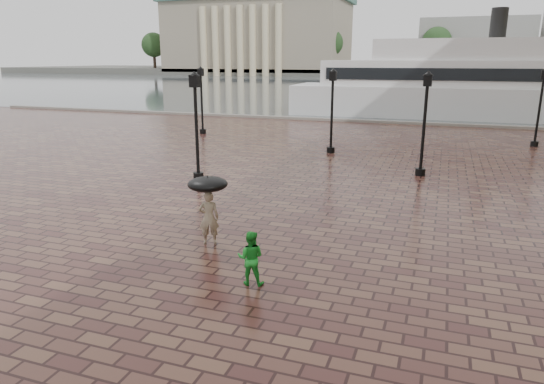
{
  "coord_description": "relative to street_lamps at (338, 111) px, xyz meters",
  "views": [
    {
      "loc": [
        3.8,
        -8.13,
        5.04
      ],
      "look_at": [
        -0.61,
        4.31,
        1.4
      ],
      "focal_mm": 32.0,
      "sensor_mm": 36.0,
      "label": 1
    }
  ],
  "objects": [
    {
      "name": "adult_pedestrian",
      "position": [
        -0.53,
        -14.26,
        -1.56
      ],
      "size": [
        0.66,
        0.57,
        1.54
      ],
      "primitive_type": "imported",
      "rotation": [
        0.0,
        0.0,
        3.57
      ],
      "color": "gray",
      "rests_on": "ground"
    },
    {
      "name": "street_lamps",
      "position": [
        0.0,
        0.0,
        0.0
      ],
      "size": [
        21.44,
        14.44,
        4.4
      ],
      "color": "black",
      "rests_on": "ground"
    },
    {
      "name": "quay_edge",
      "position": [
        1.6,
        14.4,
        -2.33
      ],
      "size": [
        80.0,
        0.6,
        0.3
      ],
      "primitive_type": "cube",
      "color": "slate",
      "rests_on": "ground"
    },
    {
      "name": "far_trees",
      "position": [
        1.6,
        120.4,
        7.09
      ],
      "size": [
        188.0,
        8.0,
        13.5
      ],
      "color": "#2D2119",
      "rests_on": "ground"
    },
    {
      "name": "umbrella",
      "position": [
        -0.53,
        -14.26,
        -0.59
      ],
      "size": [
        1.1,
        1.1,
        1.1
      ],
      "color": "black",
      "rests_on": "ground"
    },
    {
      "name": "ground",
      "position": [
        1.6,
        -17.6,
        -2.33
      ],
      "size": [
        300.0,
        300.0,
        0.0
      ],
      "primitive_type": "plane",
      "color": "#381B19",
      "rests_on": "ground"
    },
    {
      "name": "harbour_water",
      "position": [
        1.6,
        74.4,
        -2.33
      ],
      "size": [
        240.0,
        240.0,
        0.0
      ],
      "primitive_type": "plane",
      "color": "#424A50",
      "rests_on": "ground"
    },
    {
      "name": "far_shore",
      "position": [
        1.6,
        142.4,
        -1.33
      ],
      "size": [
        300.0,
        60.0,
        2.0
      ],
      "primitive_type": "cube",
      "color": "#4C4C47",
      "rests_on": "ground"
    },
    {
      "name": "museum",
      "position": [
        -53.4,
        127.01,
        11.58
      ],
      "size": [
        57.0,
        32.5,
        26.0
      ],
      "color": "gray",
      "rests_on": "ground"
    },
    {
      "name": "child_pedestrian",
      "position": [
        1.51,
        -16.21,
        -1.68
      ],
      "size": [
        0.7,
        0.59,
        1.29
      ],
      "primitive_type": "imported",
      "rotation": [
        0.0,
        0.0,
        3.33
      ],
      "color": "#1B952A",
      "rests_on": "ground"
    },
    {
      "name": "ferry_near",
      "position": [
        5.67,
        20.79,
        0.41
      ],
      "size": [
        27.91,
        7.12,
        9.12
      ],
      "rotation": [
        0.0,
        0.0,
        0.02
      ],
      "color": "silver",
      "rests_on": "ground"
    }
  ]
}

